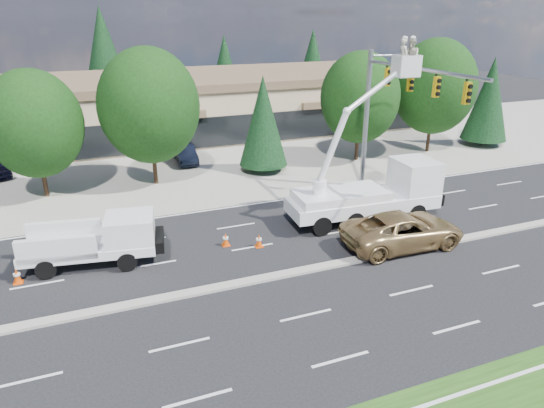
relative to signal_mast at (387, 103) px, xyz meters
name	(u,v)px	position (x,y,z in m)	size (l,w,h in m)	color
ground	(276,277)	(-10.03, -7.04, -6.06)	(140.00, 140.00, 0.00)	black
concrete_apron	(184,160)	(-10.03, 12.96, -6.05)	(140.00, 22.00, 0.01)	gray
road_median	(276,276)	(-10.03, -7.04, -6.00)	(120.00, 0.55, 0.12)	gray
strip_mall	(161,104)	(-10.03, 22.93, -3.23)	(50.40, 15.40, 5.50)	tan
tree_front_c	(34,124)	(-20.03, 7.96, -1.32)	(5.83, 5.83, 8.09)	#332114
tree_front_d	(149,106)	(-13.03, 7.96, -0.67)	(6.63, 6.63, 9.20)	#332114
tree_front_e	(263,121)	(-5.03, 7.96, -2.29)	(3.56, 3.56, 7.03)	#332114
tree_front_f	(360,98)	(2.97, 7.96, -1.08)	(6.13, 6.13, 8.50)	#332114
tree_front_g	(435,87)	(9.97, 7.96, -0.60)	(6.71, 6.71, 9.31)	#332114
tree_front_h	(489,99)	(15.97, 7.96, -1.95)	(3.89, 3.89, 7.66)	#332114
tree_back_b	(105,57)	(-14.03, 34.96, 0.33)	(6.04, 6.04, 11.90)	#332114
tree_back_c	(225,69)	(-0.03, 34.96, -1.43)	(4.38, 4.38, 8.63)	#332114
tree_back_d	(312,63)	(11.97, 34.96, -1.13)	(4.66, 4.66, 9.19)	#332114
signal_mast	(387,103)	(0.00, 0.00, 0.00)	(2.76, 10.16, 9.00)	gray
utility_pickup	(100,245)	(-17.25, -2.78, -5.11)	(6.30, 3.16, 2.31)	white
bucket_truck	(375,184)	(-2.31, -2.89, -3.96)	(8.77, 3.24, 10.01)	white
traffic_cone_a	(17,276)	(-20.81, -3.36, -5.72)	(0.40, 0.40, 0.70)	#DA4306
traffic_cone_b	(226,239)	(-11.23, -3.15, -5.72)	(0.40, 0.40, 0.70)	#DA4306
traffic_cone_c	(259,241)	(-9.70, -3.90, -5.72)	(0.40, 0.40, 0.70)	#DA4306
traffic_cone_d	(380,213)	(-1.94, -3.05, -5.72)	(0.40, 0.40, 0.70)	#DA4306
minivan	(403,230)	(-2.85, -6.44, -5.18)	(2.91, 6.30, 1.75)	#A1814E
parked_car_east	(185,154)	(-10.03, 12.29, -5.36)	(1.47, 4.22, 1.39)	black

